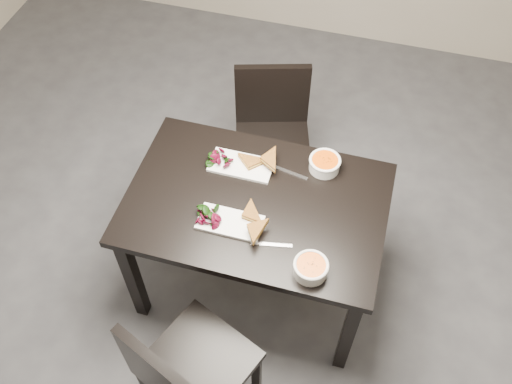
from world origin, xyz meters
TOP-DOWN VIEW (x-y plane):
  - ground at (0.00, 0.00)m, footprint 5.00×5.00m
  - room_shell at (0.00, 0.00)m, footprint 5.02×5.02m
  - table at (0.13, 0.15)m, footprint 1.20×0.80m
  - chair_near at (0.04, -0.60)m, footprint 0.55×0.55m
  - chair_far at (0.03, 0.86)m, footprint 0.52×0.52m
  - plate_near at (0.06, 0.00)m, footprint 0.29×0.14m
  - sandwich_near at (0.12, 0.02)m, footprint 0.16×0.13m
  - salad_near at (-0.04, 0.00)m, footprint 0.09×0.08m
  - soup_bowl_near at (0.45, -0.14)m, footprint 0.15×0.15m
  - cutlery_near at (0.26, -0.06)m, footprint 0.18×0.05m
  - plate_far at (0.01, 0.33)m, footprint 0.30×0.15m
  - sandwich_far at (0.07, 0.32)m, footprint 0.19×0.19m
  - salad_far at (-0.09, 0.33)m, footprint 0.09×0.09m
  - soup_bowl_far at (0.40, 0.43)m, footprint 0.15×0.15m
  - cutlery_far at (0.25, 0.36)m, footprint 0.18×0.05m

SIDE VIEW (x-z plane):
  - ground at x=0.00m, z-range 0.00..0.00m
  - chair_near at x=0.04m, z-range 0.06..0.91m
  - chair_far at x=0.03m, z-range 0.06..0.91m
  - table at x=0.13m, z-range 0.28..1.03m
  - cutlery_near at x=0.26m, z-range 0.75..0.75m
  - cutlery_far at x=0.25m, z-range 0.75..0.75m
  - plate_near at x=0.06m, z-range 0.75..0.76m
  - plate_far at x=0.01m, z-range 0.75..0.77m
  - salad_near at x=-0.04m, z-range 0.76..0.80m
  - salad_far at x=-0.09m, z-range 0.77..0.81m
  - soup_bowl_near at x=0.45m, z-range 0.75..0.82m
  - sandwich_near at x=0.12m, z-range 0.76..0.81m
  - soup_bowl_far at x=0.40m, z-range 0.75..0.82m
  - sandwich_far at x=0.07m, z-range 0.77..0.81m
  - room_shell at x=0.00m, z-range 0.43..3.24m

